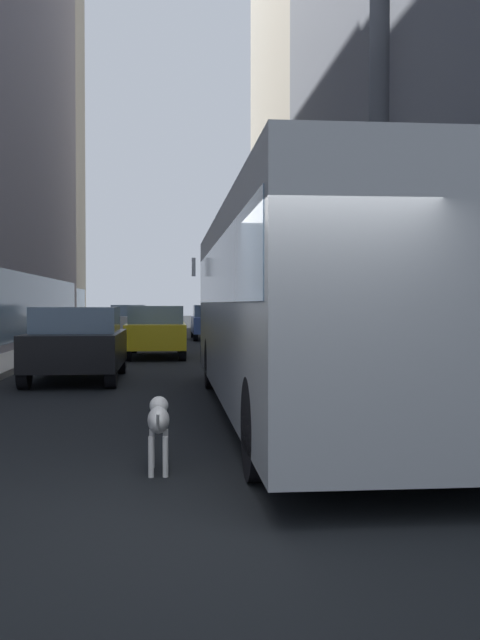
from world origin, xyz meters
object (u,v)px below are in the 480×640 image
object	(u,v)px
car_black_suv	(77,343)
dalmatian_dog	(159,421)
car_yellow_taxi	(156,331)
box_truck	(280,304)
car_red_coupe	(233,319)
car_white_van	(129,321)
car_blue_hatchback	(211,322)
car_silver_sedan	(225,317)
transit_bus	(300,298)

from	to	relation	value
car_black_suv	dalmatian_dog	distance (m)	9.11
dalmatian_dog	car_yellow_taxi	bearing A→B (deg)	91.04
box_truck	car_yellow_taxi	bearing A→B (deg)	-179.06
car_red_coupe	dalmatian_dog	world-z (taller)	car_red_coupe
car_white_van	car_blue_hatchback	size ratio (longest dim) A/B	0.96
car_silver_sedan	car_black_suv	size ratio (longest dim) A/B	1.00
car_red_coupe	dalmatian_dog	distance (m)	34.14
car_red_coupe	car_white_van	world-z (taller)	same
car_red_coupe	dalmatian_dog	size ratio (longest dim) A/B	4.53
car_silver_sedan	car_yellow_taxi	bearing A→B (deg)	-99.50
car_red_coupe	car_white_van	distance (m)	6.86
transit_bus	dalmatian_dog	world-z (taller)	transit_bus
car_white_van	dalmatian_dog	bearing A→B (deg)	-86.39
transit_bus	dalmatian_dog	size ratio (longest dim) A/B	11.98
car_yellow_taxi	dalmatian_dog	xyz separation A→B (m)	(0.29, -16.06, -0.31)
car_red_coupe	car_silver_sedan	bearing A→B (deg)	90.00
car_silver_sedan	dalmatian_dog	world-z (taller)	car_silver_sedan
car_yellow_taxi	car_black_suv	distance (m)	7.33
car_silver_sedan	dalmatian_dog	distance (m)	40.13
transit_bus	car_silver_sedan	bearing A→B (deg)	87.48
car_white_van	car_black_suv	distance (m)	21.06
car_blue_hatchback	car_silver_sedan	bearing A→B (deg)	82.86
car_yellow_taxi	car_blue_hatchback	size ratio (longest dim) A/B	1.04
car_yellow_taxi	box_truck	world-z (taller)	box_truck
car_white_van	car_red_coupe	bearing A→B (deg)	35.34
dalmatian_dog	car_blue_hatchback	bearing A→B (deg)	85.56
car_yellow_taxi	car_black_suv	size ratio (longest dim) A/B	1.13
transit_bus	car_red_coupe	xyz separation A→B (m)	(1.60, 30.29, -0.95)
car_yellow_taxi	transit_bus	bearing A→B (deg)	-79.06
car_white_van	car_black_suv	world-z (taller)	same
transit_bus	car_black_suv	bearing A→B (deg)	127.24
car_black_suv	box_truck	xyz separation A→B (m)	(5.60, 7.22, 0.85)
car_red_coupe	car_blue_hatchback	bearing A→B (deg)	-103.33
car_blue_hatchback	dalmatian_dog	bearing A→B (deg)	-94.44
transit_bus	car_silver_sedan	world-z (taller)	transit_bus
car_red_coupe	transit_bus	bearing A→B (deg)	-93.02
car_blue_hatchback	car_black_suv	xyz separation A→B (m)	(-4.00, -18.28, -0.00)
transit_bus	car_blue_hatchback	world-z (taller)	transit_bus
car_white_van	car_blue_hatchback	xyz separation A→B (m)	(4.00, -2.78, 0.00)
car_yellow_taxi	car_white_van	xyz separation A→B (m)	(-1.60, 13.90, -0.00)
transit_bus	car_blue_hatchback	distance (m)	23.56
car_white_van	box_truck	bearing A→B (deg)	-67.97
car_blue_hatchback	box_truck	bearing A→B (deg)	-81.77
car_blue_hatchback	dalmatian_dog	distance (m)	27.27
car_red_coupe	box_truck	bearing A→B (deg)	-90.00
car_silver_sedan	car_black_suv	world-z (taller)	same
car_blue_hatchback	box_truck	xyz separation A→B (m)	(1.60, -11.06, 0.84)
dalmatian_dog	box_truck	bearing A→B (deg)	77.04
car_red_coupe	car_blue_hatchback	world-z (taller)	same
car_black_suv	car_silver_sedan	bearing A→B (deg)	79.78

